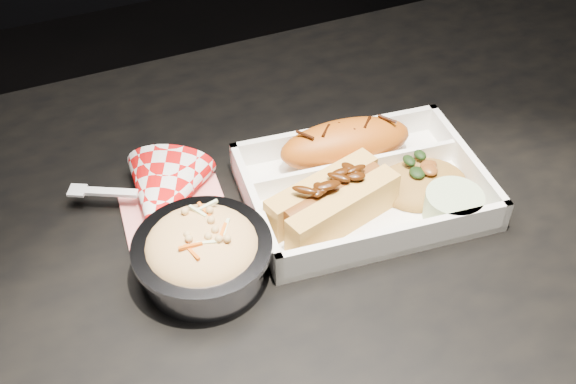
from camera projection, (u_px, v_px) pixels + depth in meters
The scene contains 8 objects.
dining_table at pixel (312, 299), 0.80m from camera, with size 1.20×0.80×0.75m.
food_tray at pixel (362, 191), 0.78m from camera, with size 0.27×0.21×0.04m.
fried_pastry at pixel (346, 143), 0.80m from camera, with size 0.15×0.06×0.05m, color #B45412.
hotdog at pixel (333, 200), 0.73m from camera, with size 0.15×0.09×0.06m.
fried_rice_mound at pixel (424, 176), 0.78m from camera, with size 0.10×0.08×0.03m, color #A3712F.
cupcake_liner at pixel (453, 206), 0.74m from camera, with size 0.06×0.06×0.03m, color #ADC595.
foil_coleslaw_cup at pixel (203, 252), 0.68m from camera, with size 0.13×0.13×0.07m.
napkin_fork at pixel (162, 198), 0.76m from camera, with size 0.16×0.14×0.10m.
Camera 1 is at (-0.23, -0.45, 1.29)m, focal length 45.00 mm.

